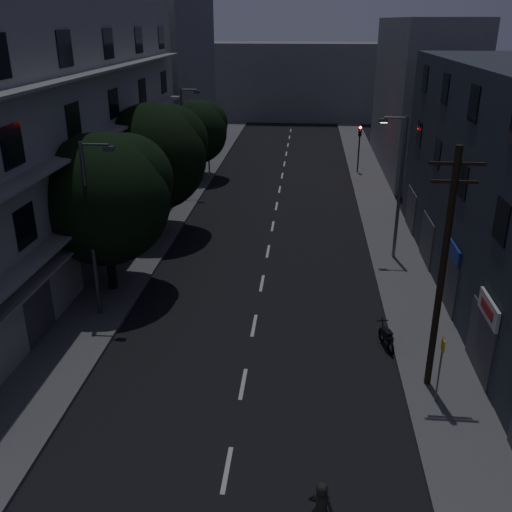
# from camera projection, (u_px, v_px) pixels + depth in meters

# --- Properties ---
(ground) EXTENTS (160.00, 160.00, 0.00)m
(ground) POSITION_uv_depth(u_px,v_px,m) (273.00, 224.00, 38.69)
(ground) COLOR black
(ground) RESTS_ON ground
(sidewalk_left) EXTENTS (3.00, 90.00, 0.15)m
(sidewalk_left) POSITION_uv_depth(u_px,v_px,m) (165.00, 220.00, 39.29)
(sidewalk_left) COLOR #565659
(sidewalk_left) RESTS_ON ground
(sidewalk_right) EXTENTS (3.00, 90.00, 0.15)m
(sidewalk_right) POSITION_uv_depth(u_px,v_px,m) (385.00, 226.00, 38.04)
(sidewalk_right) COLOR #565659
(sidewalk_right) RESTS_ON ground
(lane_markings) EXTENTS (0.15, 60.50, 0.01)m
(lane_markings) POSITION_uv_depth(u_px,v_px,m) (278.00, 197.00, 44.44)
(lane_markings) COLOR beige
(lane_markings) RESTS_ON ground
(building_left) EXTENTS (7.00, 36.00, 14.00)m
(building_left) POSITION_uv_depth(u_px,v_px,m) (44.00, 137.00, 30.57)
(building_left) COLOR #9F9F9B
(building_left) RESTS_ON ground
(building_far_left) EXTENTS (6.00, 20.00, 16.00)m
(building_far_left) POSITION_uv_depth(u_px,v_px,m) (170.00, 71.00, 57.78)
(building_far_left) COLOR slate
(building_far_left) RESTS_ON ground
(building_far_right) EXTENTS (6.00, 20.00, 13.00)m
(building_far_right) POSITION_uv_depth(u_px,v_px,m) (420.00, 96.00, 50.85)
(building_far_right) COLOR slate
(building_far_right) RESTS_ON ground
(building_far_end) EXTENTS (24.00, 8.00, 10.00)m
(building_far_end) POSITION_uv_depth(u_px,v_px,m) (294.00, 81.00, 78.17)
(building_far_end) COLOR slate
(building_far_end) RESTS_ON ground
(tree_near) EXTENTS (6.40, 6.40, 7.89)m
(tree_near) POSITION_uv_depth(u_px,v_px,m) (105.00, 194.00, 27.28)
(tree_near) COLOR black
(tree_near) RESTS_ON sidewalk_left
(tree_mid) EXTENTS (6.59, 6.59, 8.11)m
(tree_mid) POSITION_uv_depth(u_px,v_px,m) (154.00, 153.00, 35.06)
(tree_mid) COLOR black
(tree_mid) RESTS_ON sidewalk_left
(tree_far) EXTENTS (5.27, 5.27, 6.52)m
(tree_far) POSITION_uv_depth(u_px,v_px,m) (197.00, 130.00, 48.09)
(tree_far) COLOR black
(tree_far) RESTS_ON sidewalk_left
(traffic_signal_far_right) EXTENTS (0.28, 0.37, 4.10)m
(traffic_signal_far_right) POSITION_uv_depth(u_px,v_px,m) (360.00, 139.00, 50.18)
(traffic_signal_far_right) COLOR black
(traffic_signal_far_right) RESTS_ON sidewalk_right
(traffic_signal_far_left) EXTENTS (0.28, 0.37, 4.10)m
(traffic_signal_far_left) POSITION_uv_depth(u_px,v_px,m) (208.00, 138.00, 50.67)
(traffic_signal_far_left) COLOR black
(traffic_signal_far_left) RESTS_ON sidewalk_left
(street_lamp_left_near) EXTENTS (1.51, 0.25, 8.00)m
(street_lamp_left_near) POSITION_uv_depth(u_px,v_px,m) (92.00, 223.00, 24.88)
(street_lamp_left_near) COLOR #505457
(street_lamp_left_near) RESTS_ON sidewalk_left
(street_lamp_right) EXTENTS (1.51, 0.25, 8.00)m
(street_lamp_right) POSITION_uv_depth(u_px,v_px,m) (399.00, 182.00, 31.26)
(street_lamp_right) COLOR slate
(street_lamp_right) RESTS_ON sidewalk_right
(street_lamp_left_far) EXTENTS (1.51, 0.25, 8.00)m
(street_lamp_left_far) POSITION_uv_depth(u_px,v_px,m) (185.00, 136.00, 43.40)
(street_lamp_left_far) COLOR #595C61
(street_lamp_left_far) RESTS_ON sidewalk_left
(utility_pole) EXTENTS (1.80, 0.24, 9.00)m
(utility_pole) POSITION_uv_depth(u_px,v_px,m) (443.00, 269.00, 19.67)
(utility_pole) COLOR black
(utility_pole) RESTS_ON sidewalk_right
(bus_stop_sign) EXTENTS (0.06, 0.35, 2.52)m
(bus_stop_sign) POSITION_uv_depth(u_px,v_px,m) (441.00, 359.00, 19.83)
(bus_stop_sign) COLOR #595B60
(bus_stop_sign) RESTS_ON sidewalk_right
(motorcycle) EXTENTS (0.62, 1.71, 1.11)m
(motorcycle) POSITION_uv_depth(u_px,v_px,m) (386.00, 338.00, 23.94)
(motorcycle) COLOR black
(motorcycle) RESTS_ON ground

